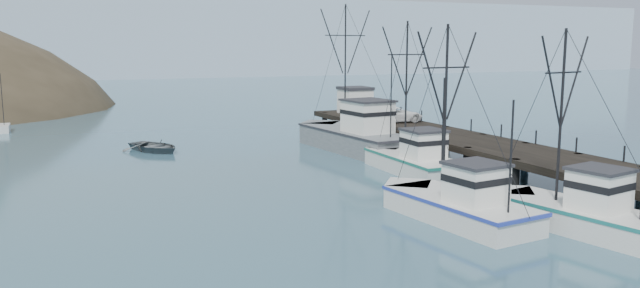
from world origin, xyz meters
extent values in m
plane|color=#2F556A|center=(0.00, 0.00, 0.00)|extent=(400.00, 400.00, 0.00)
cube|color=black|center=(14.00, 16.00, 1.75)|extent=(6.00, 44.00, 0.50)
cylinder|color=black|center=(11.40, 1.00, 1.00)|extent=(0.56, 0.56, 2.00)
cylinder|color=black|center=(11.40, 6.00, 1.00)|extent=(0.56, 0.56, 2.00)
cylinder|color=black|center=(16.60, 6.00, 1.00)|extent=(0.56, 0.56, 2.00)
cylinder|color=black|center=(11.40, 11.00, 1.00)|extent=(0.56, 0.56, 2.00)
cylinder|color=black|center=(16.60, 11.00, 1.00)|extent=(0.56, 0.56, 2.00)
cylinder|color=black|center=(11.40, 16.00, 1.00)|extent=(0.56, 0.56, 2.00)
cylinder|color=black|center=(16.60, 16.00, 1.00)|extent=(0.56, 0.56, 2.00)
cylinder|color=black|center=(11.40, 21.00, 1.00)|extent=(0.56, 0.56, 2.00)
cylinder|color=black|center=(16.60, 21.00, 1.00)|extent=(0.56, 0.56, 2.00)
cylinder|color=black|center=(11.40, 26.00, 1.00)|extent=(0.56, 0.56, 2.00)
cylinder|color=black|center=(16.60, 26.00, 1.00)|extent=(0.56, 0.56, 2.00)
cylinder|color=black|center=(11.40, 31.00, 1.00)|extent=(0.56, 0.56, 2.00)
cylinder|color=black|center=(16.60, 31.00, 1.00)|extent=(0.56, 0.56, 2.00)
cylinder|color=black|center=(11.40, 36.00, 1.00)|extent=(0.56, 0.56, 2.00)
cylinder|color=black|center=(16.60, 36.00, 1.00)|extent=(0.56, 0.56, 2.00)
cube|color=#9EB2C6|center=(10.00, 170.00, 0.00)|extent=(360.00, 40.00, 26.00)
cube|color=silver|center=(-20.11, 49.04, 0.30)|extent=(1.00, 3.50, 0.90)
cylinder|color=black|center=(-20.11, 49.04, 3.20)|extent=(0.08, 0.08, 6.00)
cube|color=silver|center=(8.42, -2.05, 0.45)|extent=(4.70, 8.64, 1.60)
cube|color=silver|center=(7.64, 1.97, 0.45)|extent=(3.14, 3.14, 1.60)
cube|color=#196461|center=(8.42, -2.05, 1.15)|extent=(4.80, 8.86, 0.18)
cube|color=silver|center=(8.63, -3.08, 2.20)|extent=(2.64, 2.69, 1.90)
cube|color=#26262B|center=(8.63, -3.08, 3.23)|extent=(2.86, 2.94, 0.16)
cylinder|color=black|center=(8.18, -0.81, 5.58)|extent=(0.14, 0.14, 8.67)
cube|color=silver|center=(3.90, 1.47, 0.45)|extent=(4.46, 8.95, 1.60)
cube|color=silver|center=(3.38, 5.74, 0.45)|extent=(3.44, 3.44, 1.60)
cube|color=#2234A0|center=(3.90, 1.47, 1.15)|extent=(4.56, 9.17, 0.18)
cube|color=silver|center=(4.03, 0.37, 2.20)|extent=(2.70, 2.70, 1.90)
cube|color=#26262B|center=(4.03, 0.37, 3.23)|extent=(2.93, 2.94, 0.16)
cylinder|color=black|center=(3.74, 2.78, 5.71)|extent=(0.14, 0.14, 8.92)
cylinder|color=black|center=(4.29, -1.81, 3.93)|extent=(0.10, 0.10, 5.35)
cube|color=silver|center=(8.48, 13.26, 0.45)|extent=(3.53, 8.99, 1.60)
cube|color=silver|center=(8.52, 17.74, 0.45)|extent=(3.45, 3.45, 1.60)
cube|color=#186254|center=(8.48, 13.26, 1.15)|extent=(3.60, 9.22, 0.18)
cube|color=silver|center=(8.47, 12.11, 2.20)|extent=(2.44, 2.55, 1.90)
cube|color=#26262B|center=(8.47, 12.11, 3.23)|extent=(2.64, 2.78, 0.16)
cylinder|color=black|center=(8.50, 14.64, 6.04)|extent=(0.14, 0.14, 9.57)
cylinder|color=black|center=(8.45, 9.81, 4.12)|extent=(0.10, 0.10, 5.74)
cube|color=slate|center=(8.86, 23.28, 0.75)|extent=(5.77, 13.39, 2.20)
cube|color=slate|center=(8.22, 29.76, 0.75)|extent=(4.50, 4.50, 2.20)
cube|color=#222228|center=(8.86, 23.28, 1.75)|extent=(5.89, 13.73, 0.18)
cube|color=silver|center=(9.02, 21.62, 3.15)|extent=(3.50, 3.96, 2.60)
cube|color=#26262B|center=(9.02, 21.62, 4.53)|extent=(3.81, 4.32, 0.16)
cylinder|color=black|center=(8.66, 25.27, 7.25)|extent=(0.14, 0.14, 10.79)
cylinder|color=black|center=(9.35, 18.30, 5.09)|extent=(0.10, 0.10, 6.48)
cube|color=silver|center=(14.01, 34.00, 3.25)|extent=(2.80, 3.00, 2.50)
cube|color=#26262B|center=(14.01, 34.00, 4.65)|extent=(3.00, 3.20, 0.30)
imported|color=white|center=(14.00, 25.63, 2.73)|extent=(5.34, 2.65, 1.46)
imported|color=#545B5E|center=(-7.35, 30.02, 0.00)|extent=(6.19, 6.89, 1.17)
camera|label=1|loc=(-15.23, -24.58, 9.07)|focal=35.00mm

